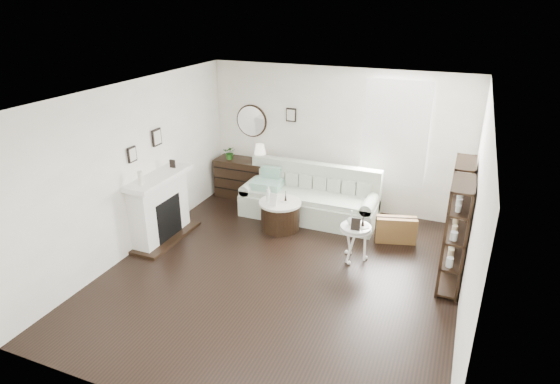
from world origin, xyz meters
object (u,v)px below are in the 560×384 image
at_px(dresser, 245,178).
at_px(drum_table, 280,215).
at_px(pedestal_table, 356,229).
at_px(sofa, 310,200).

relative_size(dresser, drum_table, 1.60).
xyz_separation_m(dresser, pedestal_table, (2.70, -1.63, 0.14)).
xyz_separation_m(drum_table, pedestal_table, (1.49, -0.56, 0.27)).
xyz_separation_m(dresser, drum_table, (1.21, -1.07, -0.14)).
bearing_deg(drum_table, dresser, 138.62).
height_order(dresser, drum_table, dresser).
distance_m(sofa, drum_table, 0.75).
relative_size(sofa, drum_table, 3.36).
bearing_deg(drum_table, pedestal_table, -20.49).
bearing_deg(sofa, dresser, 165.73).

